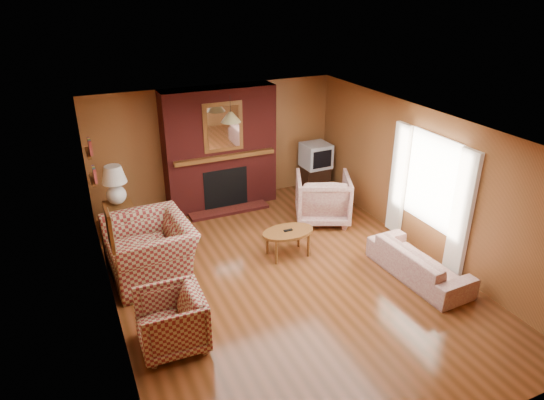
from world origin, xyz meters
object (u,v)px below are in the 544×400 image
coffee_table (288,234)px  tv_stand (315,179)px  floral_armchair (323,198)px  plaid_armchair (171,321)px  side_table (120,220)px  plaid_loveseat (150,250)px  table_lamp (115,183)px  floral_sofa (419,262)px  fireplace (220,150)px  crt_tv (316,155)px

coffee_table → tv_stand: 2.77m
floral_armchair → coffee_table: bearing=62.3°
plaid_armchair → side_table: size_ratio=1.29×
plaid_loveseat → table_lamp: 1.62m
floral_sofa → coffee_table: (-1.56, 1.41, 0.15)m
plaid_loveseat → floral_sofa: size_ratio=0.79×
tv_stand → fireplace: bearing=178.0°
plaid_armchair → crt_tv: (4.00, 3.56, 0.45)m
floral_sofa → crt_tv: bearing=-5.2°
coffee_table → crt_tv: (1.71, 2.17, 0.43)m
floral_armchair → tv_stand: bearing=-88.6°
floral_sofa → table_lamp: (-4.00, 3.24, 0.78)m
plaid_loveseat → floral_armchair: bearing=96.0°
side_table → floral_armchair: bearing=-14.3°
side_table → table_lamp: 0.71m
plaid_loveseat → table_lamp: size_ratio=1.96×
plaid_armchair → floral_armchair: (3.46, 2.30, 0.08)m
coffee_table → table_lamp: bearing=143.1°
floral_sofa → floral_armchair: (-0.39, 2.32, 0.20)m
tv_stand → crt_tv: 0.54m
floral_armchair → table_lamp: size_ratio=1.43×
floral_sofa → table_lamp: table_lamp is taller
floral_armchair → table_lamp: 3.77m
floral_armchair → crt_tv: size_ratio=1.77×
floral_sofa → floral_armchair: 2.36m
plaid_loveseat → table_lamp: bearing=-174.2°
fireplace → crt_tv: 2.09m
coffee_table → plaid_loveseat: bearing=171.3°
table_lamp → side_table: bearing=0.0°
floral_sofa → crt_tv: 3.63m
fireplace → plaid_armchair: bearing=-117.5°
table_lamp → crt_tv: table_lamp is taller
floral_sofa → table_lamp: bearing=48.2°
floral_armchair → coffee_table: floral_armchair is taller
floral_armchair → fireplace: bearing=-19.5°
floral_sofa → tv_stand: bearing=-5.2°
plaid_armchair → side_table: 3.22m
coffee_table → floral_sofa: bearing=-42.1°
plaid_armchair → table_lamp: size_ratio=1.17×
plaid_loveseat → table_lamp: (-0.25, 1.49, 0.58)m
plaid_loveseat → crt_tv: 4.33m
fireplace → floral_armchair: fireplace is taller
plaid_loveseat → floral_armchair: size_ratio=1.37×
floral_armchair → crt_tv: crt_tv is taller
plaid_armchair → crt_tv: 5.37m
side_table → table_lamp: bearing=0.0°
floral_armchair → side_table: floral_armchair is taller
plaid_armchair → coffee_table: bearing=123.3°
tv_stand → crt_tv: (0.00, -0.01, 0.54)m
plaid_armchair → side_table: (-0.15, 3.22, -0.06)m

